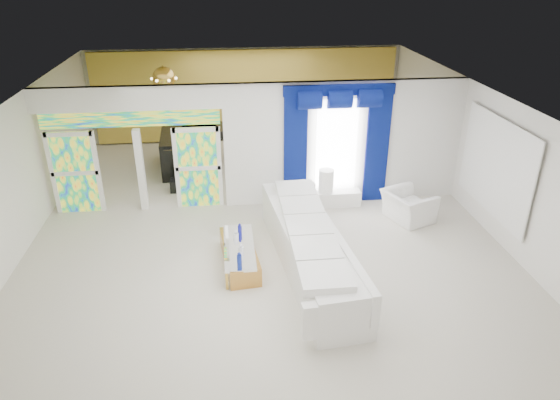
{
  "coord_description": "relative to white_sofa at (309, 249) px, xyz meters",
  "views": [
    {
      "loc": [
        -0.73,
        -10.43,
        5.55
      ],
      "look_at": [
        0.3,
        -1.2,
        1.1
      ],
      "focal_mm": 32.56,
      "sensor_mm": 36.0,
      "label": 1
    }
  ],
  "objects": [
    {
      "name": "floor",
      "position": [
        -0.77,
        2.07,
        -0.44
      ],
      "size": [
        12.0,
        12.0,
        0.0
      ],
      "primitive_type": "plane",
      "color": "#B7AF9E",
      "rests_on": "ground"
    },
    {
      "name": "dividing_wall",
      "position": [
        1.38,
        3.07,
        1.06
      ],
      "size": [
        5.7,
        0.18,
        3.0
      ],
      "primitive_type": "cube",
      "color": "white",
      "rests_on": "ground"
    },
    {
      "name": "dividing_header",
      "position": [
        -3.62,
        3.07,
        2.29
      ],
      "size": [
        4.3,
        0.18,
        0.55
      ],
      "primitive_type": "cube",
      "color": "white",
      "rests_on": "dividing_wall"
    },
    {
      "name": "stained_panel_left",
      "position": [
        -5.05,
        3.07,
        0.56
      ],
      "size": [
        0.95,
        0.04,
        2.0
      ],
      "primitive_type": "cube",
      "color": "#994C3F",
      "rests_on": "ground"
    },
    {
      "name": "stained_panel_right",
      "position": [
        -2.2,
        3.07,
        0.56
      ],
      "size": [
        0.95,
        0.04,
        2.0
      ],
      "primitive_type": "cube",
      "color": "#994C3F",
      "rests_on": "ground"
    },
    {
      "name": "stained_transom",
      "position": [
        -3.62,
        3.07,
        1.81
      ],
      "size": [
        4.0,
        0.05,
        0.35
      ],
      "primitive_type": "cube",
      "color": "#994C3F",
      "rests_on": "dividing_header"
    },
    {
      "name": "window_pane",
      "position": [
        1.13,
        2.97,
        1.01
      ],
      "size": [
        1.0,
        0.02,
        2.3
      ],
      "primitive_type": "cube",
      "color": "white",
      "rests_on": "dividing_wall"
    },
    {
      "name": "blue_drape_left",
      "position": [
        0.13,
        2.94,
        0.96
      ],
      "size": [
        0.55,
        0.1,
        2.8
      ],
      "primitive_type": "cube",
      "color": "#050348",
      "rests_on": "ground"
    },
    {
      "name": "blue_drape_right",
      "position": [
        2.13,
        2.94,
        0.96
      ],
      "size": [
        0.55,
        0.1,
        2.8
      ],
      "primitive_type": "cube",
      "color": "#050348",
      "rests_on": "ground"
    },
    {
      "name": "blue_pelmet",
      "position": [
        1.13,
        2.94,
        2.38
      ],
      "size": [
        2.6,
        0.12,
        0.25
      ],
      "primitive_type": "cube",
      "color": "#050348",
      "rests_on": "dividing_wall"
    },
    {
      "name": "wall_mirror",
      "position": [
        4.17,
        1.07,
        1.11
      ],
      "size": [
        0.04,
        2.7,
        1.9
      ],
      "primitive_type": "cube",
      "color": "white",
      "rests_on": "ground"
    },
    {
      "name": "gold_curtains",
      "position": [
        -0.77,
        7.97,
        1.06
      ],
      "size": [
        9.7,
        0.12,
        2.9
      ],
      "primitive_type": "cube",
      "color": "gold",
      "rests_on": "ground"
    },
    {
      "name": "white_sofa",
      "position": [
        0.0,
        0.0,
        0.0
      ],
      "size": [
        1.46,
        4.67,
        0.88
      ],
      "primitive_type": "cube",
      "rotation": [
        0.0,
        0.0,
        0.1
      ],
      "color": "white",
      "rests_on": "ground"
    },
    {
      "name": "coffee_table",
      "position": [
        -1.35,
        0.3,
        -0.24
      ],
      "size": [
        0.77,
        1.82,
        0.39
      ],
      "primitive_type": "cube",
      "rotation": [
        0.0,
        0.0,
        0.1
      ],
      "color": "#BA833A",
      "rests_on": "ground"
    },
    {
      "name": "console_table",
      "position": [
        1.16,
        2.71,
        -0.25
      ],
      "size": [
        1.12,
        0.36,
        0.37
      ],
      "primitive_type": "cube",
      "rotation": [
        0.0,
        0.0,
        -0.0
      ],
      "color": "white",
      "rests_on": "ground"
    },
    {
      "name": "table_lamp",
      "position": [
        0.86,
        2.71,
        0.22
      ],
      "size": [
        0.36,
        0.36,
        0.58
      ],
      "primitive_type": "cylinder",
      "color": "white",
      "rests_on": "console_table"
    },
    {
      "name": "armchair",
      "position": [
        2.62,
        1.79,
        -0.09
      ],
      "size": [
        1.25,
        1.32,
        0.69
      ],
      "primitive_type": "imported",
      "rotation": [
        0.0,
        0.0,
        1.95
      ],
      "color": "white",
      "rests_on": "ground"
    },
    {
      "name": "grand_piano",
      "position": [
        -2.55,
        5.64,
        0.09
      ],
      "size": [
        1.69,
        2.15,
        1.05
      ],
      "primitive_type": "cube",
      "rotation": [
        0.0,
        0.0,
        0.05
      ],
      "color": "black",
      "rests_on": "ground"
    },
    {
      "name": "piano_bench",
      "position": [
        -2.55,
        4.04,
        -0.28
      ],
      "size": [
        0.96,
        0.42,
        0.32
      ],
      "primitive_type": "cube",
      "rotation": [
        0.0,
        0.0,
        0.05
      ],
      "color": "black",
      "rests_on": "ground"
    },
    {
      "name": "tv_console",
      "position": [
        -5.28,
        4.1,
        -0.02
      ],
      "size": [
        0.61,
        0.57,
        0.83
      ],
      "primitive_type": "cube",
      "rotation": [
        0.0,
        0.0,
        -0.09
      ],
      "color": "tan",
      "rests_on": "ground"
    },
    {
      "name": "chandelier",
      "position": [
        -3.07,
        5.47,
        2.21
      ],
      "size": [
        0.6,
        0.6,
        0.6
      ],
      "primitive_type": "sphere",
      "color": "gold",
      "rests_on": "ceiling"
    },
    {
      "name": "decanters",
      "position": [
        -1.35,
        0.24,
        0.04
      ],
      "size": [
        0.18,
        1.24,
        0.19
      ],
      "color": "white",
      "rests_on": "coffee_table"
    }
  ]
}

